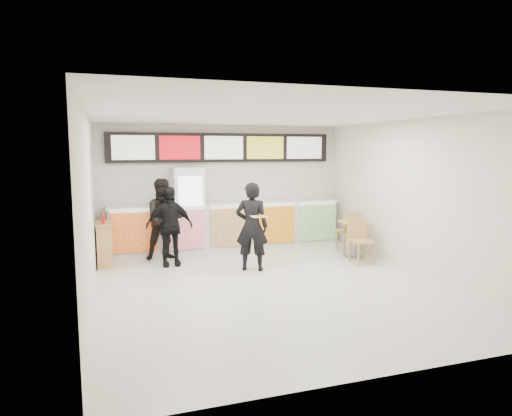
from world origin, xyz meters
name	(u,v)px	position (x,y,z in m)	size (l,w,h in m)	color
floor	(271,285)	(0.00, 0.00, 0.00)	(7.00, 7.00, 0.00)	beige
ceiling	(272,114)	(0.00, 0.00, 3.00)	(7.00, 7.00, 0.00)	white
wall_back	(223,186)	(0.00, 3.50, 1.50)	(6.00, 6.00, 0.00)	silver
wall_left	(89,209)	(-3.00, 0.00, 1.50)	(7.00, 7.00, 0.00)	silver
wall_right	(416,196)	(3.00, 0.00, 1.50)	(7.00, 7.00, 0.00)	silver
service_counter	(227,226)	(0.00, 3.09, 0.57)	(5.56, 0.77, 1.14)	silver
menu_board	(223,148)	(0.00, 3.41, 2.45)	(5.50, 0.14, 0.70)	black
drinks_fridge	(188,210)	(-0.93, 3.11, 1.00)	(0.70, 0.67, 2.00)	white
mirror_panel	(93,182)	(-2.99, 2.45, 1.75)	(0.01, 2.00, 1.50)	#B2B7BF
customer_main	(252,226)	(-0.02, 1.08, 0.89)	(0.65, 0.42, 1.77)	black
customer_left	(165,219)	(-1.56, 2.55, 0.89)	(0.86, 0.67, 1.78)	black
customer_mid	(169,226)	(-1.53, 1.97, 0.83)	(0.97, 0.40, 1.65)	black
pizza_slice	(259,216)	(-0.02, 0.63, 1.16)	(0.36, 0.36, 0.02)	beige
cafe_table	(354,233)	(2.50, 1.41, 0.56)	(0.87, 1.71, 0.96)	tan
condiment_ledge	(105,244)	(-2.82, 2.38, 0.47)	(0.33, 0.81, 1.09)	tan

